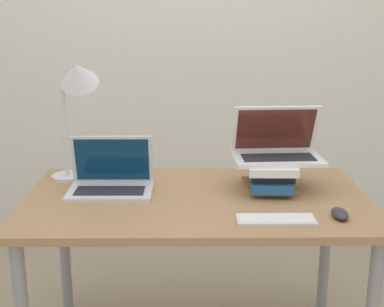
% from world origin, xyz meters
% --- Properties ---
extents(wall_back, '(8.00, 0.05, 2.70)m').
position_xyz_m(wall_back, '(0.00, 1.80, 1.35)').
color(wall_back, silver).
rests_on(wall_back, ground_plane).
extents(desk, '(1.36, 0.78, 0.71)m').
position_xyz_m(desk, '(0.00, 0.39, 0.63)').
color(desk, '#9E754C').
rests_on(desk, ground_plane).
extents(laptop_left, '(0.34, 0.22, 0.22)m').
position_xyz_m(laptop_left, '(-0.35, 0.46, 0.76)').
color(laptop_left, silver).
rests_on(laptop_left, desk).
extents(book_stack, '(0.22, 0.28, 0.12)m').
position_xyz_m(book_stack, '(0.31, 0.48, 0.78)').
color(book_stack, olive).
rests_on(book_stack, desk).
extents(laptop_on_books, '(0.37, 0.24, 0.22)m').
position_xyz_m(laptop_on_books, '(0.33, 0.50, 0.88)').
color(laptop_on_books, silver).
rests_on(laptop_on_books, book_stack).
extents(wireless_keyboard, '(0.28, 0.10, 0.01)m').
position_xyz_m(wireless_keyboard, '(0.28, 0.14, 0.72)').
color(wireless_keyboard, silver).
rests_on(wireless_keyboard, desk).
extents(mouse, '(0.06, 0.11, 0.03)m').
position_xyz_m(mouse, '(0.51, 0.17, 0.73)').
color(mouse, '#2D2D2D').
rests_on(mouse, desk).
extents(desk_lamp, '(0.23, 0.20, 0.55)m').
position_xyz_m(desk_lamp, '(-0.50, 0.60, 1.12)').
color(desk_lamp, silver).
rests_on(desk_lamp, desk).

